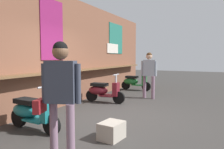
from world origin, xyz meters
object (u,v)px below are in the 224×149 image
object	(u,v)px
shopper_with_handbag	(60,88)
scooter_teal	(31,112)
scooter_green	(134,82)
shopper_browsing	(149,70)
merchandise_crate	(112,131)
scooter_maroon	(103,91)

from	to	relation	value
shopper_with_handbag	scooter_teal	bearing A→B (deg)	-136.69
scooter_teal	scooter_green	xyz separation A→B (m)	(6.12, 0.00, 0.00)
scooter_green	scooter_teal	bearing A→B (deg)	-90.09
shopper_browsing	merchandise_crate	bearing A→B (deg)	171.48
shopper_with_handbag	merchandise_crate	size ratio (longest dim) A/B	3.79
scooter_green	merchandise_crate	world-z (taller)	scooter_green
scooter_maroon	scooter_green	bearing A→B (deg)	86.79
scooter_teal	scooter_green	bearing A→B (deg)	94.43
scooter_green	scooter_maroon	bearing A→B (deg)	-90.09
scooter_maroon	shopper_with_handbag	size ratio (longest dim) A/B	0.80
shopper_with_handbag	shopper_browsing	size ratio (longest dim) A/B	1.04
shopper_with_handbag	scooter_maroon	bearing A→B (deg)	-177.73
shopper_with_handbag	merchandise_crate	world-z (taller)	shopper_with_handbag
scooter_maroon	shopper_with_handbag	distance (m)	4.19
scooter_teal	shopper_with_handbag	xyz separation A→B (m)	(-0.78, -1.42, 0.69)
shopper_browsing	scooter_teal	bearing A→B (deg)	149.25
shopper_with_handbag	shopper_browsing	xyz separation A→B (m)	(5.26, 0.24, -0.03)
scooter_maroon	merchandise_crate	xyz separation A→B (m)	(-2.81, -1.73, -0.23)
shopper_browsing	merchandise_crate	size ratio (longest dim) A/B	3.66
shopper_with_handbag	scooter_green	bearing A→B (deg)	173.76
merchandise_crate	scooter_green	bearing A→B (deg)	16.49
shopper_with_handbag	merchandise_crate	xyz separation A→B (m)	(1.07, -0.31, -0.92)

